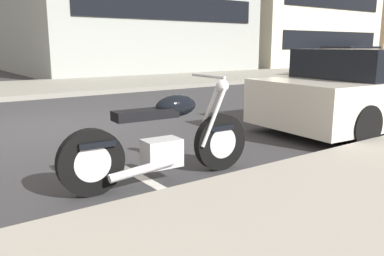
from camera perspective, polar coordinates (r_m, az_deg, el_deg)
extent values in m
plane|color=#333335|center=(7.53, -19.64, 0.04)|extent=(260.00, 260.00, 0.00)
cube|color=gray|center=(19.59, 10.10, 7.60)|extent=(120.00, 5.00, 0.14)
cube|color=silver|center=(4.43, -6.92, -7.28)|extent=(0.12, 2.20, 0.01)
cylinder|color=black|center=(4.66, 4.08, -2.04)|extent=(0.67, 0.15, 0.67)
cylinder|color=silver|center=(4.66, 4.08, -2.04)|extent=(0.37, 0.14, 0.37)
cylinder|color=black|center=(3.97, -14.33, -4.83)|extent=(0.67, 0.15, 0.67)
cylinder|color=silver|center=(3.97, -14.33, -4.83)|extent=(0.37, 0.14, 0.37)
cube|color=silver|center=(4.26, -4.37, -3.58)|extent=(0.42, 0.28, 0.30)
cube|color=black|center=(4.09, -6.70, 1.98)|extent=(0.69, 0.26, 0.10)
ellipsoid|color=black|center=(4.25, -2.33, 3.23)|extent=(0.49, 0.27, 0.24)
cube|color=black|center=(3.94, -13.78, -2.18)|extent=(0.37, 0.20, 0.06)
cube|color=black|center=(4.61, 3.91, 0.14)|extent=(0.33, 0.18, 0.06)
cylinder|color=silver|center=(4.57, 2.12, 1.74)|extent=(0.34, 0.06, 0.65)
cylinder|color=silver|center=(4.45, 3.13, 1.47)|extent=(0.34, 0.06, 0.65)
cylinder|color=silver|center=(4.43, 2.33, 7.50)|extent=(0.07, 0.62, 0.04)
sphere|color=silver|center=(4.56, 4.40, 6.08)|extent=(0.15, 0.15, 0.15)
cylinder|color=silver|center=(4.05, -7.19, -5.97)|extent=(0.71, 0.13, 0.16)
cube|color=beige|center=(7.87, 24.76, 4.03)|extent=(4.62, 2.16, 0.74)
cube|color=black|center=(7.69, 24.48, 8.49)|extent=(2.38, 1.86, 0.49)
cylinder|color=black|center=(9.59, 25.43, 3.86)|extent=(0.63, 0.26, 0.62)
cylinder|color=black|center=(7.29, 12.52, 2.57)|extent=(0.63, 0.26, 0.62)
cylinder|color=black|center=(6.22, 23.40, 0.30)|extent=(0.63, 0.26, 0.62)
cube|color=#AD1919|center=(19.41, 21.34, 8.39)|extent=(4.36, 2.01, 0.80)
cube|color=black|center=(19.57, 21.87, 10.21)|extent=(2.24, 1.73, 0.45)
cylinder|color=black|center=(17.83, 20.57, 7.41)|extent=(0.63, 0.26, 0.62)
cylinder|color=black|center=(18.84, 16.76, 7.85)|extent=(0.63, 0.26, 0.62)
cylinder|color=black|center=(20.13, 25.51, 7.43)|extent=(0.63, 0.26, 0.62)
cylinder|color=black|center=(21.02, 21.88, 7.87)|extent=(0.63, 0.26, 0.62)
cube|color=black|center=(19.05, -2.81, 16.92)|extent=(9.56, 0.06, 1.10)
cube|color=beige|center=(30.43, 13.05, 16.40)|extent=(11.23, 8.48, 8.08)
cube|color=black|center=(27.66, 19.61, 11.82)|extent=(9.43, 0.06, 1.10)
cube|color=black|center=(27.80, 19.98, 16.98)|extent=(9.43, 0.06, 1.10)
cube|color=beige|center=(40.75, 24.49, 16.20)|extent=(11.95, 9.59, 10.58)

